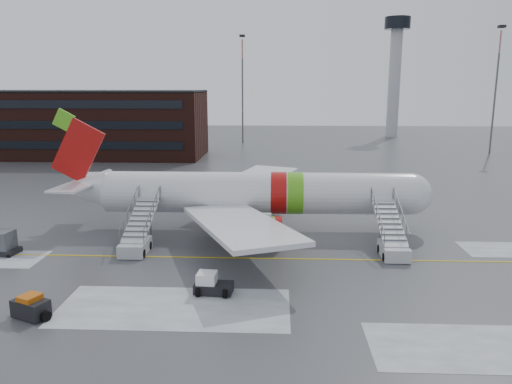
{
  "coord_description": "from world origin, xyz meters",
  "views": [
    {
      "loc": [
        0.2,
        -37.84,
        13.2
      ],
      "look_at": [
        -1.69,
        5.03,
        4.0
      ],
      "focal_mm": 35.0,
      "sensor_mm": 36.0,
      "label": 1
    }
  ],
  "objects_px": {
    "airliner": "(247,194)",
    "airstair_aft": "(137,238)",
    "airstair_fwd": "(392,241)",
    "uld_container": "(2,243)",
    "pushback_tug": "(211,284)",
    "baggage_tractor": "(31,308)"
  },
  "relations": [
    {
      "from": "airliner",
      "to": "airstair_fwd",
      "type": "height_order",
      "value": "airliner"
    },
    {
      "from": "airliner",
      "to": "uld_container",
      "type": "xyz_separation_m",
      "value": [
        -19.05,
        -7.88,
        -2.52
      ]
    },
    {
      "from": "airstair_fwd",
      "to": "airliner",
      "type": "bearing_deg",
      "value": 151.38
    },
    {
      "from": "airstair_fwd",
      "to": "uld_container",
      "type": "xyz_separation_m",
      "value": [
        -31.03,
        -1.35,
        -0.17
      ]
    },
    {
      "from": "airstair_aft",
      "to": "pushback_tug",
      "type": "relative_size",
      "value": 3.03
    },
    {
      "from": "airliner",
      "to": "baggage_tractor",
      "type": "height_order",
      "value": "airliner"
    },
    {
      "from": "airstair_fwd",
      "to": "airstair_aft",
      "type": "bearing_deg",
      "value": 180.0
    },
    {
      "from": "airstair_aft",
      "to": "baggage_tractor",
      "type": "distance_m",
      "value": 12.47
    },
    {
      "from": "airliner",
      "to": "airstair_aft",
      "type": "relative_size",
      "value": 4.55
    },
    {
      "from": "airstair_aft",
      "to": "pushback_tug",
      "type": "xyz_separation_m",
      "value": [
        7.13,
        -8.27,
        -0.45
      ]
    },
    {
      "from": "uld_container",
      "to": "pushback_tug",
      "type": "bearing_deg",
      "value": -21.37
    },
    {
      "from": "airliner",
      "to": "pushback_tug",
      "type": "bearing_deg",
      "value": -95.33
    },
    {
      "from": "airliner",
      "to": "uld_container",
      "type": "height_order",
      "value": "airliner"
    },
    {
      "from": "airstair_aft",
      "to": "baggage_tractor",
      "type": "height_order",
      "value": "airstair_aft"
    },
    {
      "from": "airstair_aft",
      "to": "baggage_tractor",
      "type": "bearing_deg",
      "value": -103.33
    },
    {
      "from": "airstair_aft",
      "to": "uld_container",
      "type": "xyz_separation_m",
      "value": [
        -10.54,
        -1.35,
        -0.17
      ]
    },
    {
      "from": "pushback_tug",
      "to": "baggage_tractor",
      "type": "distance_m",
      "value": 10.72
    },
    {
      "from": "uld_container",
      "to": "airstair_aft",
      "type": "bearing_deg",
      "value": 7.29
    },
    {
      "from": "airstair_aft",
      "to": "pushback_tug",
      "type": "distance_m",
      "value": 10.92
    },
    {
      "from": "airliner",
      "to": "uld_container",
      "type": "relative_size",
      "value": 13.98
    },
    {
      "from": "airstair_fwd",
      "to": "baggage_tractor",
      "type": "height_order",
      "value": "airstair_fwd"
    },
    {
      "from": "airstair_fwd",
      "to": "pushback_tug",
      "type": "height_order",
      "value": "airstair_fwd"
    }
  ]
}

